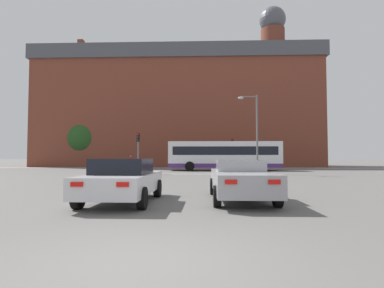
# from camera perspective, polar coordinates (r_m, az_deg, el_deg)

# --- Properties ---
(ground_plane) EXTENTS (400.00, 400.00, 0.00)m
(ground_plane) POSITION_cam_1_polar(r_m,az_deg,el_deg) (4.48, -9.17, -21.74)
(ground_plane) COLOR #605E5B
(stop_line_strip) EXTENTS (7.64, 0.30, 0.01)m
(stop_line_strip) POSITION_cam_1_polar(r_m,az_deg,el_deg) (26.04, 0.20, -5.73)
(stop_line_strip) COLOR silver
(stop_line_strip) RESTS_ON ground_plane
(far_pavement) EXTENTS (68.49, 2.50, 0.01)m
(far_pavement) POSITION_cam_1_polar(r_m,az_deg,el_deg) (40.12, 0.83, -4.59)
(far_pavement) COLOR gray
(far_pavement) RESTS_ON ground_plane
(brick_civic_building) EXTENTS (44.37, 13.11, 26.44)m
(brick_civic_building) POSITION_cam_1_polar(r_m,az_deg,el_deg) (50.05, -2.34, 6.63)
(brick_civic_building) COLOR brown
(brick_civic_building) RESTS_ON ground_plane
(car_saloon_left) EXTENTS (2.10, 4.37, 1.42)m
(car_saloon_left) POSITION_cam_1_polar(r_m,az_deg,el_deg) (10.11, -13.00, -6.65)
(car_saloon_left) COLOR silver
(car_saloon_left) RESTS_ON ground_plane
(car_roadster_right) EXTENTS (2.01, 4.85, 1.36)m
(car_roadster_right) POSITION_cam_1_polar(r_m,az_deg,el_deg) (10.53, 9.20, -6.71)
(car_roadster_right) COLOR #9E9EA3
(car_roadster_right) RESTS_ON ground_plane
(bus_crossing_lead) EXTENTS (12.07, 2.75, 3.14)m
(bus_crossing_lead) POSITION_cam_1_polar(r_m,az_deg,el_deg) (32.84, 6.17, -2.11)
(bus_crossing_lead) COLOR silver
(bus_crossing_lead) RESTS_ON ground_plane
(traffic_light_near_left) EXTENTS (0.26, 0.31, 3.64)m
(traffic_light_near_left) POSITION_cam_1_polar(r_m,az_deg,el_deg) (27.19, -10.23, -0.35)
(traffic_light_near_left) COLOR slate
(traffic_light_near_left) RESTS_ON ground_plane
(traffic_light_far_right) EXTENTS (0.26, 0.31, 3.86)m
(traffic_light_far_right) POSITION_cam_1_polar(r_m,az_deg,el_deg) (39.51, 7.72, -0.82)
(traffic_light_far_right) COLOR slate
(traffic_light_far_right) RESTS_ON ground_plane
(street_lamp_junction) EXTENTS (1.73, 0.36, 6.92)m
(street_lamp_junction) POSITION_cam_1_polar(r_m,az_deg,el_deg) (26.74, 11.69, 3.43)
(street_lamp_junction) COLOR slate
(street_lamp_junction) RESTS_ON ground_plane
(pedestrian_waiting) EXTENTS (0.24, 0.41, 1.65)m
(pedestrian_waiting) POSITION_cam_1_polar(r_m,az_deg,el_deg) (40.43, -3.53, -3.22)
(pedestrian_waiting) COLOR #333851
(pedestrian_waiting) RESTS_ON ground_plane
(pedestrian_walking_east) EXTENTS (0.41, 0.45, 1.68)m
(pedestrian_walking_east) POSITION_cam_1_polar(r_m,az_deg,el_deg) (41.87, -11.62, -3.11)
(pedestrian_walking_east) COLOR brown
(pedestrian_walking_east) RESTS_ON ground_plane
(tree_by_building) EXTENTS (5.35, 5.35, 7.10)m
(tree_by_building) POSITION_cam_1_polar(r_m,az_deg,el_deg) (48.49, -19.78, 0.98)
(tree_by_building) COLOR #4C3823
(tree_by_building) RESTS_ON ground_plane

